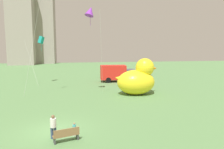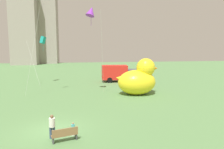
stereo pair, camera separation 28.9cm
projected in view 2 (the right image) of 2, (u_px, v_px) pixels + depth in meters
The scene contains 9 objects.
ground_plane at pixel (53, 130), 15.24m from camera, with size 140.00×140.00×0.00m, color #5A864E.
park_bench at pixel (65, 134), 13.31m from camera, with size 1.68×0.90×0.90m.
person_adult at pixel (52, 125), 13.76m from camera, with size 0.39×0.39×1.58m.
person_child at pixel (73, 128), 14.18m from camera, with size 0.23×0.23×0.93m.
giant_inflatable_duck at pixel (138, 79), 26.59m from camera, with size 5.51×3.54×4.57m.
box_truck at pixel (118, 73), 36.67m from camera, with size 6.14×2.71×2.85m.
city_skyline at pixel (7, 18), 76.13m from camera, with size 39.06×15.89×36.65m.
kite_teal at pixel (43, 40), 33.97m from camera, with size 3.17×3.10×7.74m.
kite_purple at pixel (91, 12), 25.75m from camera, with size 2.52×2.64×10.95m.
Camera 2 is at (1.85, -15.10, 5.89)m, focal length 34.04 mm.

